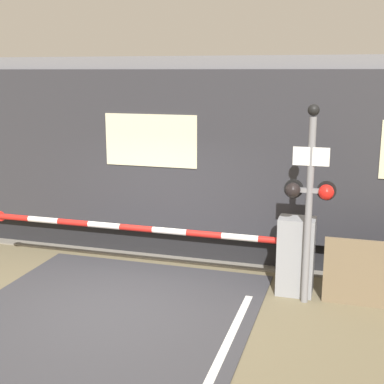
{
  "coord_description": "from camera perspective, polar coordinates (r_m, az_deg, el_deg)",
  "views": [
    {
      "loc": [
        3.42,
        -7.23,
        3.7
      ],
      "look_at": [
        0.66,
        1.99,
        1.51
      ],
      "focal_mm": 50.0,
      "sensor_mm": 36.0,
      "label": 1
    }
  ],
  "objects": [
    {
      "name": "crossing_barrier",
      "position": [
        9.21,
        8.03,
        -6.25
      ],
      "size": [
        6.14,
        0.44,
        1.33
      ],
      "color": "gray",
      "rests_on": "ground_plane"
    },
    {
      "name": "track_bed",
      "position": [
        12.15,
        -0.52,
        -4.78
      ],
      "size": [
        36.0,
        3.2,
        0.13
      ],
      "color": "slate",
      "rests_on": "ground_plane"
    },
    {
      "name": "train",
      "position": [
        11.77,
        -1.69,
        4.66
      ],
      "size": [
        18.46,
        3.12,
        3.96
      ],
      "color": "black",
      "rests_on": "ground_plane"
    },
    {
      "name": "signal_post",
      "position": [
        8.54,
        12.42,
        -0.14
      ],
      "size": [
        0.81,
        0.26,
        3.21
      ],
      "color": "gray",
      "rests_on": "ground_plane"
    },
    {
      "name": "ground_plane",
      "position": [
        8.82,
        -8.03,
        -12.12
      ],
      "size": [
        80.0,
        80.0,
        0.0
      ],
      "primitive_type": "plane",
      "color": "#6B6047"
    }
  ]
}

